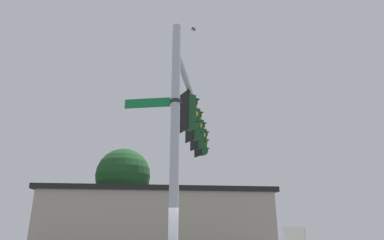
{
  "coord_description": "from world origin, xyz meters",
  "views": [
    {
      "loc": [
        6.1,
        -3.01,
        2.14
      ],
      "look_at": [
        -2.26,
        1.72,
        5.37
      ],
      "focal_mm": 29.6,
      "sensor_mm": 36.0,
      "label": 1
    }
  ],
  "objects": [
    {
      "name": "traffic_light_arm_end",
      "position": [
        -4.54,
        3.47,
        5.39
      ],
      "size": [
        0.54,
        0.49,
        1.31
      ],
      "color": "black"
    },
    {
      "name": "signal_pole",
      "position": [
        0.0,
        0.0,
        3.46
      ],
      "size": [
        0.21,
        0.21,
        6.92
      ],
      "primitive_type": "cylinder",
      "color": "#ADB2B7",
      "rests_on": "ground"
    },
    {
      "name": "tree_by_storefront",
      "position": [
        -15.66,
        3.75,
        5.47
      ],
      "size": [
        3.79,
        3.79,
        7.4
      ],
      "color": "#4C3823",
      "rests_on": "ground"
    },
    {
      "name": "bird_flying",
      "position": [
        -2.31,
        1.81,
        8.84
      ],
      "size": [
        0.21,
        0.23,
        0.07
      ],
      "color": "#4C4742"
    },
    {
      "name": "traffic_light_nearest_pole",
      "position": [
        -1.71,
        1.32,
        5.39
      ],
      "size": [
        0.54,
        0.49,
        1.31
      ],
      "color": "black"
    },
    {
      "name": "traffic_light_mid_inner",
      "position": [
        -2.66,
        2.04,
        5.39
      ],
      "size": [
        0.54,
        0.49,
        1.31
      ],
      "color": "black"
    },
    {
      "name": "traffic_light_mid_outer",
      "position": [
        -3.6,
        2.76,
        5.39
      ],
      "size": [
        0.54,
        0.49,
        1.31
      ],
      "color": "black"
    },
    {
      "name": "storefront_building",
      "position": [
        -13.76,
        5.67,
        2.21
      ],
      "size": [
        11.77,
        15.6,
        4.39
      ],
      "color": "#A89E89",
      "rests_on": "ground"
    },
    {
      "name": "mast_arm",
      "position": [
        -2.41,
        1.83,
        6.17
      ],
      "size": [
        4.92,
        3.8,
        0.17
      ],
      "primitive_type": "cylinder",
      "rotation": [
        0.0,
        1.57,
        2.49
      ],
      "color": "#ADB2B7"
    },
    {
      "name": "street_name_sign",
      "position": [
        -0.25,
        -0.32,
        4.87
      ],
      "size": [
        0.87,
        1.1,
        0.22
      ],
      "color": "#147238"
    }
  ]
}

